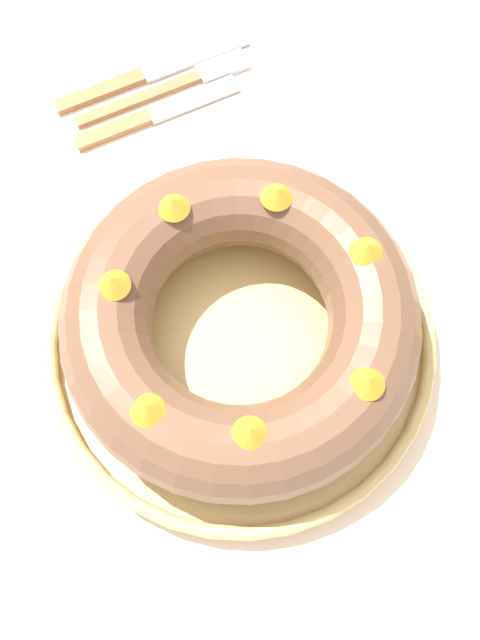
{
  "coord_description": "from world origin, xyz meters",
  "views": [
    {
      "loc": [
        0.22,
        -0.06,
        1.38
      ],
      "look_at": [
        0.02,
        0.04,
        0.8
      ],
      "focal_mm": 42.0,
      "sensor_mm": 36.0,
      "label": 1
    }
  ],
  "objects_px": {
    "serving_knife": "(140,77)",
    "cake_knife": "(147,118)",
    "bundt_cake": "(240,320)",
    "fork": "(176,85)",
    "serving_dish": "(240,341)"
  },
  "relations": [
    {
      "from": "serving_knife",
      "to": "serving_dish",
      "type": "bearing_deg",
      "value": -0.55
    },
    {
      "from": "serving_knife",
      "to": "cake_knife",
      "type": "xyz_separation_m",
      "value": [
        0.05,
        -0.01,
        0.0
      ]
    },
    {
      "from": "bundt_cake",
      "to": "serving_knife",
      "type": "bearing_deg",
      "value": 174.19
    },
    {
      "from": "serving_knife",
      "to": "fork",
      "type": "bearing_deg",
      "value": 54.44
    },
    {
      "from": "bundt_cake",
      "to": "cake_knife",
      "type": "height_order",
      "value": "bundt_cake"
    },
    {
      "from": "serving_dish",
      "to": "serving_knife",
      "type": "bearing_deg",
      "value": 174.19
    },
    {
      "from": "serving_dish",
      "to": "serving_knife",
      "type": "distance_m",
      "value": 0.32
    },
    {
      "from": "serving_knife",
      "to": "bundt_cake",
      "type": "bearing_deg",
      "value": -0.55
    },
    {
      "from": "bundt_cake",
      "to": "serving_knife",
      "type": "distance_m",
      "value": 0.32
    },
    {
      "from": "serving_knife",
      "to": "cake_knife",
      "type": "bearing_deg",
      "value": -9.55
    },
    {
      "from": "fork",
      "to": "serving_knife",
      "type": "xyz_separation_m",
      "value": [
        -0.03,
        -0.03,
        -0.0
      ]
    },
    {
      "from": "bundt_cake",
      "to": "fork",
      "type": "distance_m",
      "value": 0.3
    },
    {
      "from": "cake_knife",
      "to": "bundt_cake",
      "type": "bearing_deg",
      "value": -8.57
    },
    {
      "from": "bundt_cake",
      "to": "fork",
      "type": "height_order",
      "value": "bundt_cake"
    },
    {
      "from": "fork",
      "to": "bundt_cake",
      "type": "bearing_deg",
      "value": -9.77
    }
  ]
}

